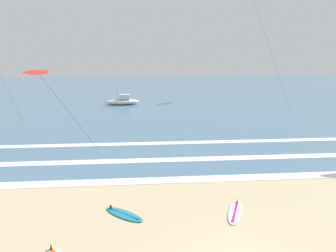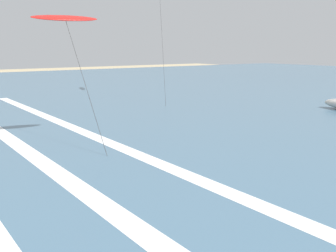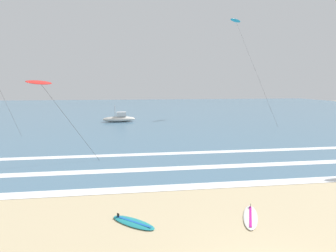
% 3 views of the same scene
% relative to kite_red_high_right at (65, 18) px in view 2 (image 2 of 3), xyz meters
% --- Properties ---
extents(wave_foam_mid_break, '(36.03, 0.81, 0.01)m').
position_rel_kite_red_high_right_xyz_m(wave_foam_mid_break, '(10.89, -2.54, -5.98)').
color(wave_foam_mid_break, white).
rests_on(wave_foam_mid_break, ocean_surface).
extents(wave_foam_outer_break, '(58.17, 0.77, 0.01)m').
position_rel_kite_red_high_right_xyz_m(wave_foam_outer_break, '(9.72, 1.24, -5.98)').
color(wave_foam_outer_break, white).
rests_on(wave_foam_outer_break, ocean_surface).
extents(kite_red_high_right, '(4.55, 3.28, 6.23)m').
position_rel_kite_red_high_right_xyz_m(kite_red_high_right, '(0.00, 0.00, 0.00)').
color(kite_red_high_right, red).
rests_on(kite_red_high_right, ground).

